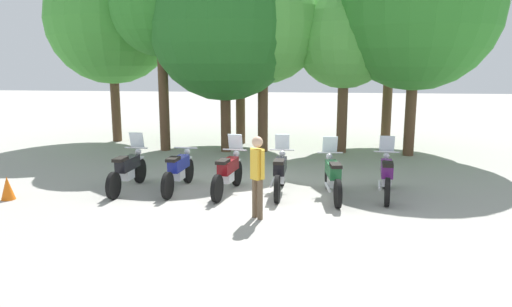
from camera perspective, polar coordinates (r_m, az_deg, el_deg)
ground_plane at (r=11.55m, az=-0.30°, el=-4.85°), size 80.00×80.00×0.00m
motorcycle_0 at (r=12.20m, az=-15.15°, el=-1.88°), size 0.62×2.19×1.37m
motorcycle_1 at (r=11.92m, az=-9.28°, el=-2.01°), size 0.62×2.19×0.99m
motorcycle_2 at (r=11.53m, az=-3.38°, el=-2.25°), size 0.67×2.18×1.37m
motorcycle_3 at (r=11.52m, az=2.90°, el=-2.26°), size 0.62×2.19×1.37m
motorcycle_4 at (r=11.26m, az=9.19°, el=-2.69°), size 0.62×2.19×1.37m
motorcycle_5 at (r=11.65m, az=15.39°, el=-2.49°), size 0.64×2.19×1.37m
person_0 at (r=9.52m, az=0.17°, el=-2.11°), size 0.35×0.33×1.69m
tree_0 at (r=19.89m, az=-17.03°, el=15.05°), size 4.92×4.92×7.21m
tree_1 at (r=17.40m, az=-11.41°, el=16.89°), size 3.47×3.47×6.79m
tree_2 at (r=16.81m, az=-3.79°, el=15.14°), size 5.17×5.17×6.98m
tree_4 at (r=16.82m, az=0.86°, el=15.19°), size 4.06×4.06×6.44m
tree_5 at (r=16.83m, az=10.61°, el=13.40°), size 3.41×3.41×5.65m
tree_6 at (r=18.89m, az=16.07°, el=17.28°), size 5.13×5.13×7.95m
tree_7 at (r=16.90m, az=18.77°, el=16.31°), size 5.40×5.40×7.60m
traffic_cone at (r=12.42m, az=-27.69°, el=-3.69°), size 0.32×0.32×0.55m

